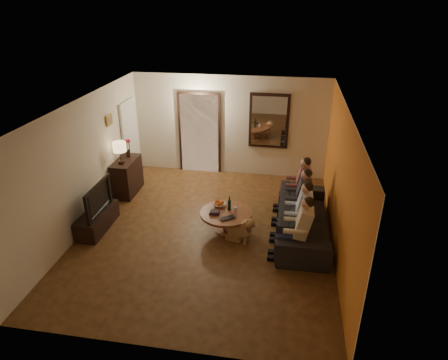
% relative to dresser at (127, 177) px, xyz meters
% --- Properties ---
extents(floor, '(5.00, 6.00, 0.01)m').
position_rel_dresser_xyz_m(floor, '(2.25, -1.41, -0.42)').
color(floor, '#402511').
rests_on(floor, ground).
extents(ceiling, '(5.00, 6.00, 0.01)m').
position_rel_dresser_xyz_m(ceiling, '(2.25, -1.41, 2.18)').
color(ceiling, white).
rests_on(ceiling, back_wall).
extents(back_wall, '(5.00, 0.02, 2.60)m').
position_rel_dresser_xyz_m(back_wall, '(2.25, 1.59, 0.88)').
color(back_wall, beige).
rests_on(back_wall, floor).
extents(front_wall, '(5.00, 0.02, 2.60)m').
position_rel_dresser_xyz_m(front_wall, '(2.25, -4.41, 0.88)').
color(front_wall, beige).
rests_on(front_wall, floor).
extents(left_wall, '(0.02, 6.00, 2.60)m').
position_rel_dresser_xyz_m(left_wall, '(-0.25, -1.41, 0.88)').
color(left_wall, beige).
rests_on(left_wall, floor).
extents(right_wall, '(0.02, 6.00, 2.60)m').
position_rel_dresser_xyz_m(right_wall, '(4.75, -1.41, 0.88)').
color(right_wall, beige).
rests_on(right_wall, floor).
extents(orange_accent, '(0.01, 6.00, 2.60)m').
position_rel_dresser_xyz_m(orange_accent, '(4.74, -1.41, 0.88)').
color(orange_accent, orange).
rests_on(orange_accent, right_wall).
extents(kitchen_doorway, '(1.00, 0.06, 2.10)m').
position_rel_dresser_xyz_m(kitchen_doorway, '(1.45, 1.57, 0.63)').
color(kitchen_doorway, '#FFE0A5').
rests_on(kitchen_doorway, floor).
extents(door_trim, '(1.12, 0.04, 2.22)m').
position_rel_dresser_xyz_m(door_trim, '(1.45, 1.56, 0.63)').
color(door_trim, black).
rests_on(door_trim, floor).
extents(fridge_glimpse, '(0.45, 0.03, 1.70)m').
position_rel_dresser_xyz_m(fridge_glimpse, '(1.70, 1.58, 0.48)').
color(fridge_glimpse, silver).
rests_on(fridge_glimpse, floor).
extents(mirror_frame, '(1.00, 0.05, 1.40)m').
position_rel_dresser_xyz_m(mirror_frame, '(3.25, 1.55, 1.08)').
color(mirror_frame, black).
rests_on(mirror_frame, back_wall).
extents(mirror_glass, '(0.86, 0.02, 1.26)m').
position_rel_dresser_xyz_m(mirror_glass, '(3.25, 1.52, 1.08)').
color(mirror_glass, white).
rests_on(mirror_glass, back_wall).
extents(white_door, '(0.06, 0.85, 2.04)m').
position_rel_dresser_xyz_m(white_door, '(-0.21, 0.89, 0.60)').
color(white_door, white).
rests_on(white_door, floor).
extents(framed_art, '(0.03, 0.28, 0.24)m').
position_rel_dresser_xyz_m(framed_art, '(-0.22, -0.11, 1.43)').
color(framed_art, '#B28C33').
rests_on(framed_art, left_wall).
extents(art_canvas, '(0.01, 0.22, 0.18)m').
position_rel_dresser_xyz_m(art_canvas, '(-0.21, -0.11, 1.43)').
color(art_canvas, brown).
rests_on(art_canvas, left_wall).
extents(dresser, '(0.45, 0.95, 0.85)m').
position_rel_dresser_xyz_m(dresser, '(0.00, 0.00, 0.00)').
color(dresser, black).
rests_on(dresser, floor).
extents(table_lamp, '(0.30, 0.30, 0.54)m').
position_rel_dresser_xyz_m(table_lamp, '(0.00, -0.22, 0.69)').
color(table_lamp, beige).
rests_on(table_lamp, dresser).
extents(flower_vase, '(0.14, 0.14, 0.44)m').
position_rel_dresser_xyz_m(flower_vase, '(0.00, 0.22, 0.64)').
color(flower_vase, red).
rests_on(flower_vase, dresser).
extents(tv_stand, '(0.45, 1.18, 0.39)m').
position_rel_dresser_xyz_m(tv_stand, '(0.00, -1.66, -0.23)').
color(tv_stand, black).
rests_on(tv_stand, floor).
extents(tv, '(1.09, 0.14, 0.63)m').
position_rel_dresser_xyz_m(tv, '(0.00, -1.66, 0.28)').
color(tv, black).
rests_on(tv, tv_stand).
extents(sofa, '(2.50, 0.99, 0.73)m').
position_rel_dresser_xyz_m(sofa, '(4.16, -1.16, -0.06)').
color(sofa, black).
rests_on(sofa, floor).
extents(person_a, '(0.60, 0.40, 1.20)m').
position_rel_dresser_xyz_m(person_a, '(4.06, -2.06, 0.18)').
color(person_a, tan).
rests_on(person_a, sofa).
extents(person_b, '(0.60, 0.40, 1.20)m').
position_rel_dresser_xyz_m(person_b, '(4.06, -1.46, 0.18)').
color(person_b, tan).
rests_on(person_b, sofa).
extents(person_c, '(0.60, 0.40, 1.20)m').
position_rel_dresser_xyz_m(person_c, '(4.06, -0.86, 0.18)').
color(person_c, tan).
rests_on(person_c, sofa).
extents(person_d, '(0.60, 0.40, 1.20)m').
position_rel_dresser_xyz_m(person_d, '(4.06, -0.26, 0.18)').
color(person_d, tan).
rests_on(person_d, sofa).
extents(dog, '(0.60, 0.37, 0.56)m').
position_rel_dresser_xyz_m(dog, '(2.93, -1.62, -0.14)').
color(dog, '#B67D54').
rests_on(dog, floor).
extents(coffee_table, '(1.31, 1.31, 0.45)m').
position_rel_dresser_xyz_m(coffee_table, '(2.63, -1.33, -0.20)').
color(coffee_table, brown).
rests_on(coffee_table, floor).
extents(bowl, '(0.26, 0.26, 0.06)m').
position_rel_dresser_xyz_m(bowl, '(2.45, -1.11, 0.06)').
color(bowl, white).
rests_on(bowl, coffee_table).
extents(oranges, '(0.20, 0.20, 0.08)m').
position_rel_dresser_xyz_m(oranges, '(2.45, -1.11, 0.13)').
color(oranges, '#D85612').
rests_on(oranges, bowl).
extents(wine_bottle, '(0.07, 0.07, 0.31)m').
position_rel_dresser_xyz_m(wine_bottle, '(2.68, -1.23, 0.18)').
color(wine_bottle, black).
rests_on(wine_bottle, coffee_table).
extents(wine_glass, '(0.06, 0.06, 0.10)m').
position_rel_dresser_xyz_m(wine_glass, '(2.81, -1.28, 0.08)').
color(wine_glass, silver).
rests_on(wine_glass, coffee_table).
extents(book_stack, '(0.20, 0.15, 0.07)m').
position_rel_dresser_xyz_m(book_stack, '(2.41, -1.43, 0.06)').
color(book_stack, black).
rests_on(book_stack, coffee_table).
extents(laptop, '(0.39, 0.36, 0.03)m').
position_rel_dresser_xyz_m(laptop, '(2.73, -1.61, 0.04)').
color(laptop, black).
rests_on(laptop, coffee_table).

